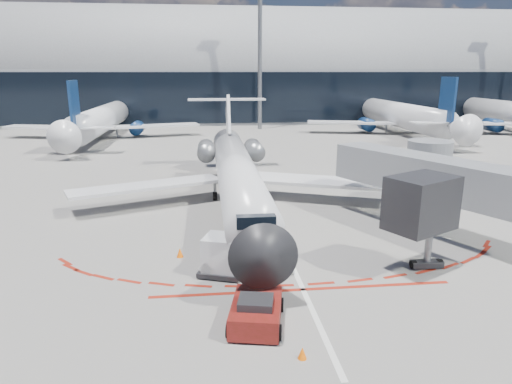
{
  "coord_description": "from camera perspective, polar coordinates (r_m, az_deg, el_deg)",
  "views": [
    {
      "loc": [
        -4.23,
        -30.23,
        9.74
      ],
      "look_at": [
        -1.1,
        -1.7,
        2.08
      ],
      "focal_mm": 32.0,
      "sensor_mm": 36.0,
      "label": 1
    }
  ],
  "objects": [
    {
      "name": "bg_airliner_2",
      "position": [
        77.84,
        17.51,
        11.23
      ],
      "size": [
        34.68,
        36.72,
        11.22
      ],
      "primitive_type": null,
      "color": "silver",
      "rests_on": "ground"
    },
    {
      "name": "jet_bridge",
      "position": [
        31.35,
        20.49,
        1.58
      ],
      "size": [
        10.03,
        15.2,
        4.9
      ],
      "color": "gray",
      "rests_on": "ground"
    },
    {
      "name": "ground",
      "position": [
        32.04,
        1.63,
        -2.76
      ],
      "size": [
        260.0,
        260.0,
        0.0
      ],
      "primitive_type": "plane",
      "color": "slate",
      "rests_on": "ground"
    },
    {
      "name": "bg_airliner_1",
      "position": [
        72.59,
        -18.8,
        10.74
      ],
      "size": [
        33.42,
        35.39,
        10.81
      ],
      "primitive_type": null,
      "color": "silver",
      "rests_on": "ground"
    },
    {
      "name": "apron_stop_bar",
      "position": [
        21.53,
        5.9,
        -12.03
      ],
      "size": [
        14.0,
        0.25,
        0.01
      ],
      "primitive_type": "cube",
      "color": "maroon",
      "rests_on": "ground"
    },
    {
      "name": "ramp_worker",
      "position": [
        23.37,
        -2.57,
        -7.6
      ],
      "size": [
        0.68,
        0.67,
        1.57
      ],
      "primitive_type": "imported",
      "rotation": [
        0.0,
        0.0,
        3.9
      ],
      "color": "#D3FF1A",
      "rests_on": "ground"
    },
    {
      "name": "apron_centerline",
      "position": [
        33.94,
        1.17,
        -1.73
      ],
      "size": [
        0.25,
        40.0,
        0.01
      ],
      "primitive_type": "cube",
      "color": "silver",
      "rests_on": "ground"
    },
    {
      "name": "light_mast_centre",
      "position": [
        78.82,
        0.49,
        16.95
      ],
      "size": [
        0.7,
        0.7,
        25.0
      ],
      "primitive_type": "cylinder",
      "color": "slate",
      "rests_on": "ground"
    },
    {
      "name": "safety_cone_right",
      "position": [
        16.92,
        5.81,
        -19.38
      ],
      "size": [
        0.32,
        0.32,
        0.44
      ],
      "primitive_type": "cone",
      "color": "#FF6505",
      "rests_on": "ground"
    },
    {
      "name": "terminal_building",
      "position": [
        95.31,
        -3.84,
        14.18
      ],
      "size": [
        150.0,
        24.15,
        24.0
      ],
      "color": "gray",
      "rests_on": "ground"
    },
    {
      "name": "safety_cone_left",
      "position": [
        25.1,
        -9.49,
        -7.49
      ],
      "size": [
        0.36,
        0.36,
        0.51
      ],
      "primitive_type": "cone",
      "color": "#FF6505",
      "rests_on": "ground"
    },
    {
      "name": "uld_container",
      "position": [
        22.58,
        -4.25,
        -7.94
      ],
      "size": [
        2.58,
        2.39,
        1.98
      ],
      "rotation": [
        0.0,
        0.0,
        -0.34
      ],
      "color": "black",
      "rests_on": "ground"
    },
    {
      "name": "regional_jet",
      "position": [
        33.66,
        -2.46,
        2.56
      ],
      "size": [
        24.55,
        30.28,
        7.58
      ],
      "color": "silver",
      "rests_on": "ground"
    },
    {
      "name": "pushback_tug",
      "position": [
        18.58,
        0.04,
        -14.69
      ],
      "size": [
        2.57,
        4.95,
        1.26
      ],
      "rotation": [
        0.0,
        0.0,
        -0.2
      ],
      "color": "#50120B",
      "rests_on": "ground"
    }
  ]
}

